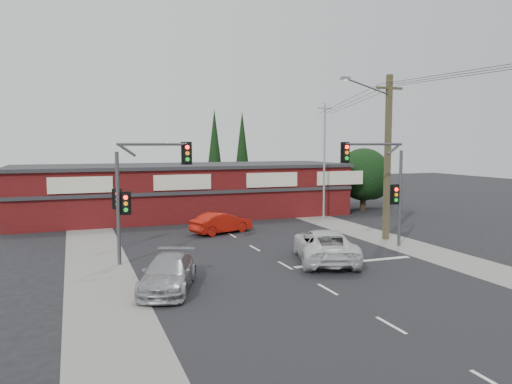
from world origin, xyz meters
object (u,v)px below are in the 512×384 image
object	(u,v)px
white_suv	(325,245)
red_sedan	(221,223)
silver_suv	(168,273)
shop_building	(185,190)
utility_pole	(386,152)

from	to	relation	value
white_suv	red_sedan	bearing A→B (deg)	-55.89
white_suv	silver_suv	distance (m)	8.54
shop_building	utility_pole	distance (m)	17.15
red_sedan	white_suv	bearing A→B (deg)	174.38
white_suv	silver_suv	world-z (taller)	white_suv
white_suv	shop_building	size ratio (longest dim) A/B	0.21
white_suv	shop_building	world-z (taller)	shop_building
utility_pole	white_suv	bearing A→B (deg)	-148.25
shop_building	utility_pole	xyz separation A→B (m)	(9.36, -14.00, 3.26)
white_suv	red_sedan	xyz separation A→B (m)	(-2.60, 9.39, -0.12)
silver_suv	shop_building	size ratio (longest dim) A/B	0.17
white_suv	red_sedan	distance (m)	9.75
red_sedan	utility_pole	bearing A→B (deg)	-143.68
red_sedan	utility_pole	world-z (taller)	utility_pole
silver_suv	utility_pole	xyz separation A→B (m)	(14.40, 5.99, 4.72)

